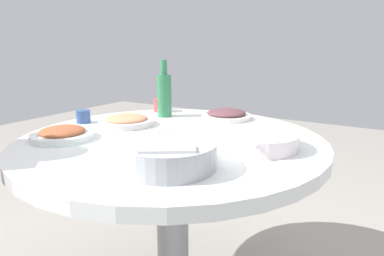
{
  "coord_description": "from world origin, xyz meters",
  "views": [
    {
      "loc": [
        -1.04,
        -0.73,
        1.1
      ],
      "look_at": [
        -0.06,
        -0.13,
        0.82
      ],
      "focal_mm": 31.37,
      "sensor_mm": 36.0,
      "label": 1
    }
  ],
  "objects_px": {
    "rice_bowl": "(168,154)",
    "tea_cup_near": "(83,116)",
    "green_bottle": "(164,94)",
    "soup_bowl": "(259,140)",
    "tea_cup_far": "(161,105)",
    "dish_shrimp": "(126,121)",
    "dish_stirfry": "(62,134)",
    "dish_eggplant": "(226,115)",
    "round_dining_table": "(172,164)"
  },
  "relations": [
    {
      "from": "rice_bowl",
      "to": "tea_cup_near",
      "type": "bearing_deg",
      "value": 67.74
    },
    {
      "from": "green_bottle",
      "to": "soup_bowl",
      "type": "bearing_deg",
      "value": -114.25
    },
    {
      "from": "tea_cup_near",
      "to": "tea_cup_far",
      "type": "bearing_deg",
      "value": -19.26
    },
    {
      "from": "dish_shrimp",
      "to": "green_bottle",
      "type": "height_order",
      "value": "green_bottle"
    },
    {
      "from": "dish_stirfry",
      "to": "dish_shrimp",
      "type": "bearing_deg",
      "value": -9.38
    },
    {
      "from": "dish_stirfry",
      "to": "dish_eggplant",
      "type": "relative_size",
      "value": 0.99
    },
    {
      "from": "rice_bowl",
      "to": "dish_eggplant",
      "type": "relative_size",
      "value": 1.19
    },
    {
      "from": "round_dining_table",
      "to": "dish_eggplant",
      "type": "height_order",
      "value": "dish_eggplant"
    },
    {
      "from": "dish_stirfry",
      "to": "tea_cup_near",
      "type": "distance_m",
      "value": 0.28
    },
    {
      "from": "dish_shrimp",
      "to": "tea_cup_near",
      "type": "height_order",
      "value": "tea_cup_near"
    },
    {
      "from": "dish_eggplant",
      "to": "dish_shrimp",
      "type": "distance_m",
      "value": 0.48
    },
    {
      "from": "round_dining_table",
      "to": "green_bottle",
      "type": "relative_size",
      "value": 4.19
    },
    {
      "from": "rice_bowl",
      "to": "dish_eggplant",
      "type": "bearing_deg",
      "value": 11.92
    },
    {
      "from": "dish_stirfry",
      "to": "rice_bowl",
      "type": "bearing_deg",
      "value": -94.58
    },
    {
      "from": "dish_stirfry",
      "to": "green_bottle",
      "type": "distance_m",
      "value": 0.56
    },
    {
      "from": "dish_stirfry",
      "to": "dish_shrimp",
      "type": "xyz_separation_m",
      "value": [
        0.3,
        -0.05,
        0.0
      ]
    },
    {
      "from": "dish_stirfry",
      "to": "tea_cup_near",
      "type": "height_order",
      "value": "tea_cup_near"
    },
    {
      "from": "dish_stirfry",
      "to": "tea_cup_far",
      "type": "distance_m",
      "value": 0.64
    },
    {
      "from": "tea_cup_near",
      "to": "round_dining_table",
      "type": "bearing_deg",
      "value": -89.35
    },
    {
      "from": "dish_eggplant",
      "to": "tea_cup_near",
      "type": "height_order",
      "value": "tea_cup_near"
    },
    {
      "from": "tea_cup_near",
      "to": "tea_cup_far",
      "type": "height_order",
      "value": "tea_cup_far"
    },
    {
      "from": "tea_cup_far",
      "to": "tea_cup_near",
      "type": "bearing_deg",
      "value": 160.74
    },
    {
      "from": "dish_stirfry",
      "to": "round_dining_table",
      "type": "bearing_deg",
      "value": -54.66
    },
    {
      "from": "soup_bowl",
      "to": "tea_cup_near",
      "type": "bearing_deg",
      "value": 93.15
    },
    {
      "from": "round_dining_table",
      "to": "rice_bowl",
      "type": "bearing_deg",
      "value": -146.75
    },
    {
      "from": "dish_stirfry",
      "to": "tea_cup_far",
      "type": "xyz_separation_m",
      "value": [
        0.64,
        0.01,
        0.01
      ]
    },
    {
      "from": "dish_stirfry",
      "to": "dish_eggplant",
      "type": "xyz_separation_m",
      "value": [
        0.66,
        -0.38,
        0.0
      ]
    },
    {
      "from": "soup_bowl",
      "to": "dish_stirfry",
      "type": "xyz_separation_m",
      "value": [
        -0.28,
        0.68,
        -0.01
      ]
    },
    {
      "from": "dish_eggplant",
      "to": "tea_cup_near",
      "type": "bearing_deg",
      "value": 128.74
    },
    {
      "from": "dish_shrimp",
      "to": "rice_bowl",
      "type": "bearing_deg",
      "value": -126.08
    },
    {
      "from": "tea_cup_near",
      "to": "tea_cup_far",
      "type": "distance_m",
      "value": 0.43
    },
    {
      "from": "tea_cup_near",
      "to": "rice_bowl",
      "type": "bearing_deg",
      "value": -112.26
    },
    {
      "from": "dish_stirfry",
      "to": "dish_eggplant",
      "type": "height_order",
      "value": "same"
    },
    {
      "from": "dish_eggplant",
      "to": "dish_shrimp",
      "type": "relative_size",
      "value": 0.97
    },
    {
      "from": "round_dining_table",
      "to": "dish_stirfry",
      "type": "height_order",
      "value": "dish_stirfry"
    },
    {
      "from": "round_dining_table",
      "to": "rice_bowl",
      "type": "distance_m",
      "value": 0.37
    },
    {
      "from": "soup_bowl",
      "to": "tea_cup_far",
      "type": "xyz_separation_m",
      "value": [
        0.36,
        0.69,
        0.01
      ]
    },
    {
      "from": "dish_stirfry",
      "to": "tea_cup_near",
      "type": "xyz_separation_m",
      "value": [
        0.23,
        0.15,
        0.01
      ]
    },
    {
      "from": "rice_bowl",
      "to": "dish_eggplant",
      "type": "height_order",
      "value": "rice_bowl"
    },
    {
      "from": "dish_stirfry",
      "to": "tea_cup_near",
      "type": "relative_size",
      "value": 3.69
    },
    {
      "from": "round_dining_table",
      "to": "dish_eggplant",
      "type": "xyz_separation_m",
      "value": [
        0.42,
        -0.04,
        0.13
      ]
    },
    {
      "from": "tea_cup_far",
      "to": "green_bottle",
      "type": "bearing_deg",
      "value": -135.63
    },
    {
      "from": "soup_bowl",
      "to": "dish_eggplant",
      "type": "relative_size",
      "value": 1.21
    },
    {
      "from": "tea_cup_near",
      "to": "dish_stirfry",
      "type": "bearing_deg",
      "value": -147.08
    },
    {
      "from": "soup_bowl",
      "to": "tea_cup_far",
      "type": "relative_size",
      "value": 3.72
    },
    {
      "from": "tea_cup_near",
      "to": "dish_shrimp",
      "type": "bearing_deg",
      "value": -71.26
    },
    {
      "from": "soup_bowl",
      "to": "dish_shrimp",
      "type": "height_order",
      "value": "soup_bowl"
    },
    {
      "from": "dish_shrimp",
      "to": "tea_cup_far",
      "type": "distance_m",
      "value": 0.35
    },
    {
      "from": "round_dining_table",
      "to": "tea_cup_far",
      "type": "bearing_deg",
      "value": 40.69
    },
    {
      "from": "soup_bowl",
      "to": "dish_shrimp",
      "type": "xyz_separation_m",
      "value": [
        0.02,
        0.63,
        -0.01
      ]
    }
  ]
}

